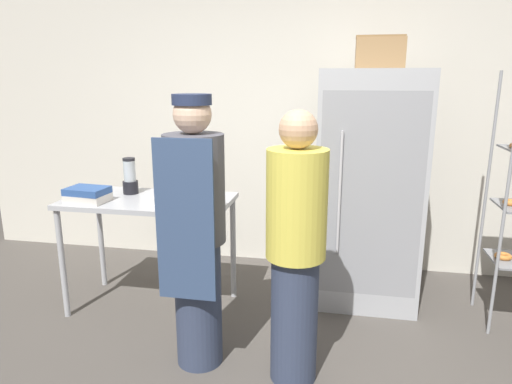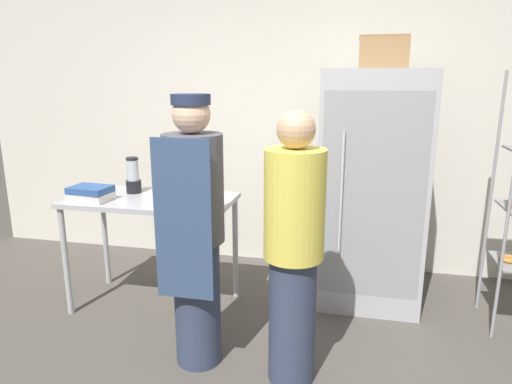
% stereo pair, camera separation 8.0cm
% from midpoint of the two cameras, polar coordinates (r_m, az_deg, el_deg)
% --- Properties ---
extents(back_wall, '(6.40, 0.12, 2.99)m').
position_cam_midpoint_polar(back_wall, '(4.25, 6.03, 10.69)').
color(back_wall, silver).
rests_on(back_wall, ground_plane).
extents(refrigerator, '(0.78, 0.79, 1.80)m').
position_cam_midpoint_polar(refrigerator, '(3.66, 14.78, 0.36)').
color(refrigerator, '#ADAFB5').
rests_on(refrigerator, ground_plane).
extents(prep_counter, '(1.23, 0.63, 0.87)m').
position_cam_midpoint_polar(prep_counter, '(3.51, -12.31, -2.29)').
color(prep_counter, '#ADAFB5').
rests_on(prep_counter, ground_plane).
extents(donut_box, '(0.29, 0.24, 0.28)m').
position_cam_midpoint_polar(donut_box, '(3.33, -9.03, -0.34)').
color(donut_box, silver).
rests_on(donut_box, prep_counter).
extents(blender_pitcher, '(0.12, 0.12, 0.28)m').
position_cam_midpoint_polar(blender_pitcher, '(3.65, -14.50, 1.80)').
color(blender_pitcher, black).
rests_on(blender_pitcher, prep_counter).
extents(binder_stack, '(0.30, 0.23, 0.11)m').
position_cam_midpoint_polar(binder_stack, '(3.51, -19.36, -0.18)').
color(binder_stack, silver).
rests_on(binder_stack, prep_counter).
extents(cardboard_storage_box, '(0.35, 0.32, 0.24)m').
position_cam_midpoint_polar(cardboard_storage_box, '(3.65, 16.24, 16.35)').
color(cardboard_storage_box, '#937047').
rests_on(cardboard_storage_box, refrigerator).
extents(person_baker, '(0.35, 0.37, 1.66)m').
position_cam_midpoint_polar(person_baker, '(2.72, -6.83, -4.85)').
color(person_baker, '#333D56').
rests_on(person_baker, ground_plane).
extents(person_customer, '(0.34, 0.34, 1.58)m').
position_cam_midpoint_polar(person_customer, '(2.57, 5.61, -7.25)').
color(person_customer, '#333D56').
rests_on(person_customer, ground_plane).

